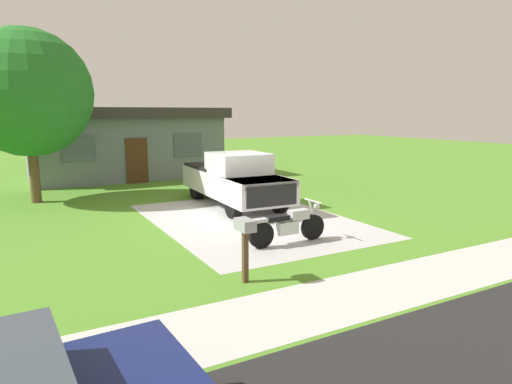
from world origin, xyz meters
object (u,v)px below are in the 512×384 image
Objects in this scene: pickup_truck at (234,179)px; mailbox at (245,234)px; shade_tree at (27,93)px; neighbor_house at (124,142)px; motorcycle at (288,225)px.

mailbox is (-3.05, -6.80, 0.03)m from pickup_truck.
shade_tree reaches higher than neighbor_house.
shade_tree reaches higher than mailbox.
pickup_truck is 7.90m from shade_tree.
pickup_truck is (0.90, 5.00, 0.48)m from motorcycle.
motorcycle is 2.85m from mailbox.
neighbor_house is (1.31, 16.04, 0.81)m from mailbox.
mailbox is at bearing -73.70° from shade_tree.
pickup_truck is at bearing -32.27° from shade_tree.
pickup_truck is 9.44m from neighbor_house.
motorcycle is at bearing -100.22° from pickup_truck.
motorcycle is at bearing -59.33° from shade_tree.
mailbox is 11.54m from shade_tree.
shade_tree reaches higher than pickup_truck.
neighbor_house reaches higher than mailbox.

